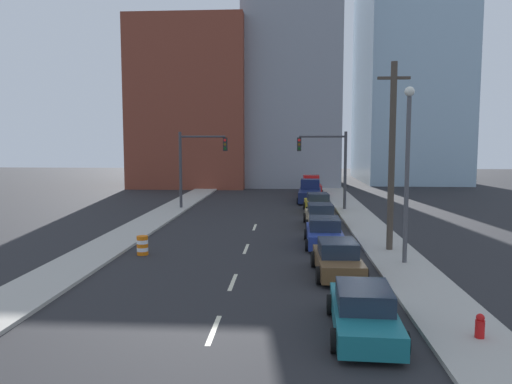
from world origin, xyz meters
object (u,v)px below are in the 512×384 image
Objects in this scene: street_lamp at (407,163)px; sedan_brown at (338,259)px; sedan_tan at (320,216)px; utility_pole_right_mid at (392,156)px; traffic_signal_left at (193,160)px; sedan_blue at (324,233)px; fire_hydrant at (480,328)px; pickup_truck_red at (311,187)px; traffic_signal_right at (332,160)px; sedan_teal at (364,311)px; sedan_yellow at (318,204)px; pickup_truck_navy at (310,193)px; traffic_barrel at (142,245)px.

sedan_brown is at bearing -149.46° from street_lamp.
utility_pole_right_mid is at bearing -69.87° from sedan_tan.
traffic_signal_left is at bearing 130.20° from utility_pole_right_mid.
sedan_blue is (-0.13, 6.11, 0.00)m from sedan_brown.
sedan_tan is at bearing -37.51° from traffic_signal_left.
street_lamp reaches higher than fire_hydrant.
pickup_truck_red is (-2.70, 28.10, -4.08)m from utility_pole_right_mid.
traffic_signal_right is 13.19m from pickup_truck_red.
sedan_brown is (-0.14, 6.35, 0.04)m from sedan_teal.
sedan_yellow reaches higher than sedan_blue.
pickup_truck_navy reaches higher than fire_hydrant.
sedan_yellow reaches higher than sedan_teal.
traffic_signal_right is 1.37× the size of sedan_yellow.
pickup_truck_navy is (-0.11, 13.63, 0.15)m from sedan_tan.
traffic_signal_left reaches higher than fire_hydrant.
pickup_truck_red is at bearing 92.08° from sedan_teal.
traffic_signal_right reaches higher than pickup_truck_red.
traffic_signal_left is 1.32× the size of sedan_teal.
pickup_truck_navy reaches higher than sedan_yellow.
sedan_teal is 1.03× the size of sedan_yellow.
sedan_brown is at bearing -86.56° from pickup_truck_navy.
sedan_blue reaches higher than fire_hydrant.
traffic_signal_left is at bearing 171.38° from sedan_yellow.
traffic_signal_right is 26.63m from sedan_teal.
fire_hydrant is (0.08, -8.79, -4.26)m from street_lamp.
street_lamp is (0.14, -2.74, -0.22)m from utility_pole_right_mid.
sedan_yellow is (0.22, 6.64, 0.01)m from sedan_tan.
utility_pole_right_mid is 12.14m from sedan_teal.
pickup_truck_navy is at bearing 98.35° from utility_pole_right_mid.
sedan_teal is 1.10× the size of sedan_brown.
sedan_tan is 20.38m from pickup_truck_red.
pickup_truck_navy reaches higher than pickup_truck_red.
street_lamp is at bearing -84.32° from traffic_signal_right.
utility_pole_right_mid is 28.53m from pickup_truck_red.
traffic_barrel is 0.20× the size of sedan_blue.
traffic_signal_right is at bearing -85.44° from pickup_truck_red.
traffic_signal_left and traffic_signal_right have the same top height.
traffic_barrel is 24.58m from pickup_truck_navy.
utility_pole_right_mid is 1.96× the size of sedan_teal.
pickup_truck_red is at bearing 89.71° from sedan_blue.
pickup_truck_red is at bearing 87.88° from sedan_tan.
sedan_yellow reaches higher than sedan_tan.
traffic_signal_left is at bearing 116.15° from fire_hydrant.
traffic_barrel is 9.86m from sedan_brown.
sedan_brown is at bearing -90.76° from pickup_truck_red.
sedan_teal is 1.01× the size of sedan_blue.
sedan_blue is 0.76× the size of pickup_truck_navy.
sedan_tan is 13.63m from pickup_truck_navy.
traffic_signal_right is 1.19× the size of pickup_truck_red.
sedan_teal is 0.77× the size of pickup_truck_navy.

